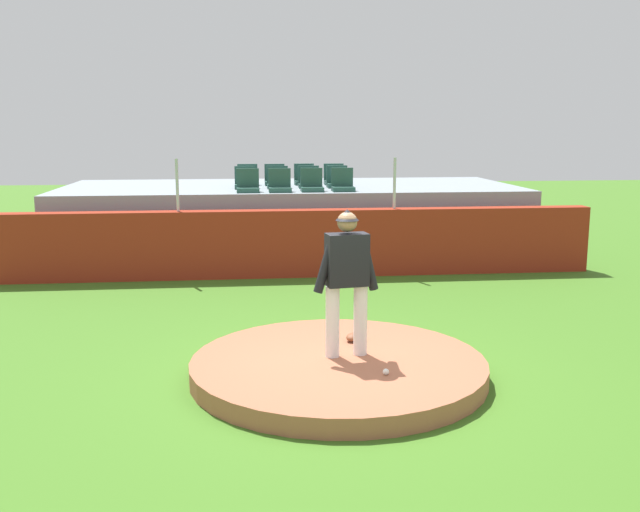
% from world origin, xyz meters
% --- Properties ---
extents(ground_plane, '(60.00, 60.00, 0.00)m').
position_xyz_m(ground_plane, '(0.00, 0.00, 0.00)').
color(ground_plane, '#3E6F1F').
extents(pitchers_mound, '(3.63, 3.63, 0.23)m').
position_xyz_m(pitchers_mound, '(0.00, 0.00, 0.12)').
color(pitchers_mound, '#A65F42').
rests_on(pitchers_mound, ground_plane).
extents(pitcher, '(0.84, 0.34, 1.83)m').
position_xyz_m(pitcher, '(0.12, 0.13, 1.29)').
color(pitcher, white).
rests_on(pitcher, pitchers_mound).
extents(baseball, '(0.07, 0.07, 0.07)m').
position_xyz_m(baseball, '(0.47, -0.62, 0.27)').
color(baseball, white).
rests_on(baseball, pitchers_mound).
extents(fielding_glove, '(0.35, 0.35, 0.11)m').
position_xyz_m(fielding_glove, '(0.32, 0.72, 0.29)').
color(fielding_glove, brown).
rests_on(fielding_glove, pitchers_mound).
extents(brick_barrier, '(12.18, 0.40, 1.37)m').
position_xyz_m(brick_barrier, '(0.00, 6.00, 0.69)').
color(brick_barrier, maroon).
rests_on(brick_barrier, ground_plane).
extents(fence_post_left, '(0.06, 0.06, 1.05)m').
position_xyz_m(fence_post_left, '(-2.42, 6.00, 1.89)').
color(fence_post_left, silver).
rests_on(fence_post_left, brick_barrier).
extents(fence_post_right, '(0.06, 0.06, 1.05)m').
position_xyz_m(fence_post_right, '(1.95, 6.00, 1.89)').
color(fence_post_right, silver).
rests_on(fence_post_right, brick_barrier).
extents(bleacher_platform, '(10.67, 4.39, 1.64)m').
position_xyz_m(bleacher_platform, '(0.00, 8.76, 0.82)').
color(bleacher_platform, gray).
rests_on(bleacher_platform, ground_plane).
extents(stadium_chair_0, '(0.48, 0.44, 0.50)m').
position_xyz_m(stadium_chair_0, '(-1.03, 7.10, 1.80)').
color(stadium_chair_0, '#244C41').
rests_on(stadium_chair_0, bleacher_platform).
extents(stadium_chair_1, '(0.48, 0.44, 0.50)m').
position_xyz_m(stadium_chair_1, '(-0.34, 7.07, 1.80)').
color(stadium_chair_1, '#244C41').
rests_on(stadium_chair_1, bleacher_platform).
extents(stadium_chair_2, '(0.48, 0.44, 0.50)m').
position_xyz_m(stadium_chair_2, '(0.36, 7.11, 1.80)').
color(stadium_chair_2, '#244C41').
rests_on(stadium_chair_2, bleacher_platform).
extents(stadium_chair_3, '(0.48, 0.44, 0.50)m').
position_xyz_m(stadium_chair_3, '(1.04, 7.12, 1.80)').
color(stadium_chair_3, '#244C41').
rests_on(stadium_chair_3, bleacher_platform).
extents(stadium_chair_4, '(0.48, 0.44, 0.50)m').
position_xyz_m(stadium_chair_4, '(-1.08, 7.99, 1.80)').
color(stadium_chair_4, '#244C41').
rests_on(stadium_chair_4, bleacher_platform).
extents(stadium_chair_5, '(0.48, 0.44, 0.50)m').
position_xyz_m(stadium_chair_5, '(-0.34, 8.00, 1.80)').
color(stadium_chair_5, '#244C41').
rests_on(stadium_chair_5, bleacher_platform).
extents(stadium_chair_6, '(0.48, 0.44, 0.50)m').
position_xyz_m(stadium_chair_6, '(0.38, 8.02, 1.80)').
color(stadium_chair_6, '#244C41').
rests_on(stadium_chair_6, bleacher_platform).
extents(stadium_chair_7, '(0.48, 0.44, 0.50)m').
position_xyz_m(stadium_chair_7, '(1.04, 8.02, 1.80)').
color(stadium_chair_7, '#244C41').
rests_on(stadium_chair_7, bleacher_platform).
extents(stadium_chair_8, '(0.48, 0.44, 0.50)m').
position_xyz_m(stadium_chair_8, '(-1.02, 8.89, 1.80)').
color(stadium_chair_8, '#244C41').
rests_on(stadium_chair_8, bleacher_platform).
extents(stadium_chair_9, '(0.48, 0.44, 0.50)m').
position_xyz_m(stadium_chair_9, '(-0.37, 8.87, 1.80)').
color(stadium_chair_9, '#244C41').
rests_on(stadium_chair_9, bleacher_platform).
extents(stadium_chair_10, '(0.48, 0.44, 0.50)m').
position_xyz_m(stadium_chair_10, '(0.35, 8.92, 1.80)').
color(stadium_chair_10, '#244C41').
rests_on(stadium_chair_10, bleacher_platform).
extents(stadium_chair_11, '(0.48, 0.44, 0.50)m').
position_xyz_m(stadium_chair_11, '(1.07, 8.87, 1.80)').
color(stadium_chair_11, '#244C41').
rests_on(stadium_chair_11, bleacher_platform).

